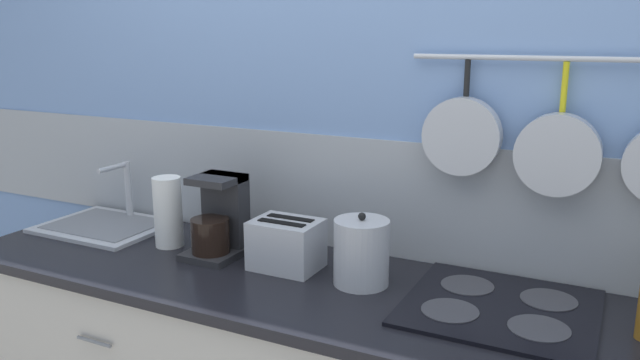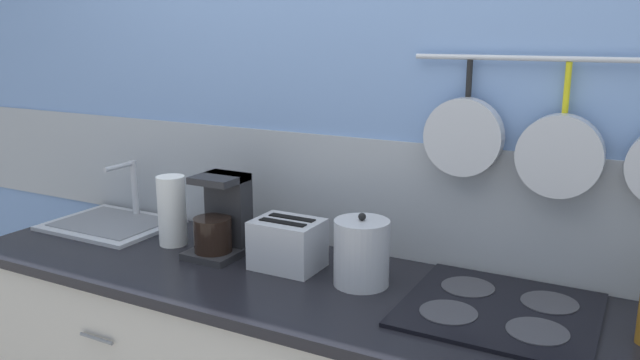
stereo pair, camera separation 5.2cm
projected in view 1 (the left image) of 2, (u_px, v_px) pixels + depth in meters
wall_back at (368, 154)px, 2.17m from camera, size 7.20×0.15×2.60m
countertop at (319, 289)px, 1.94m from camera, size 2.60×0.66×0.03m
sink_basin at (106, 223)px, 2.49m from camera, size 0.48×0.38×0.24m
paper_towel_roll at (168, 212)px, 2.25m from camera, size 0.10×0.10×0.26m
coffee_maker at (219, 222)px, 2.17m from camera, size 0.18×0.21×0.28m
toaster at (286, 244)px, 2.05m from camera, size 0.24×0.17×0.17m
kettle at (361, 252)px, 1.92m from camera, size 0.17×0.17×0.23m
cooktop at (500, 307)px, 1.76m from camera, size 0.52×0.49×0.01m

